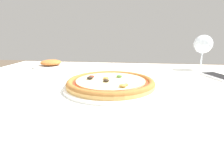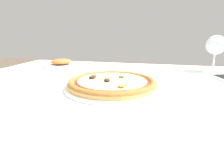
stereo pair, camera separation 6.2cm
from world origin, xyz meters
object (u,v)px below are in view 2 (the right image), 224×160
object	(u,v)px
dining_table	(136,110)
fork	(24,80)
side_plate	(61,63)
wine_glass_far_left	(216,46)
pizza_plate	(112,84)

from	to	relation	value
dining_table	fork	size ratio (longest dim) A/B	8.55
fork	side_plate	xyz separation A→B (m)	(-0.02, 0.33, 0.01)
dining_table	wine_glass_far_left	distance (m)	0.55
dining_table	wine_glass_far_left	bearing A→B (deg)	50.01
dining_table	side_plate	size ratio (longest dim) A/B	7.61
pizza_plate	fork	distance (m)	0.36
dining_table	fork	xyz separation A→B (m)	(-0.44, 0.02, 0.07)
pizza_plate	side_plate	distance (m)	0.52
dining_table	side_plate	xyz separation A→B (m)	(-0.46, 0.35, 0.09)
fork	pizza_plate	bearing A→B (deg)	-3.77
dining_table	pizza_plate	xyz separation A→B (m)	(-0.08, -0.00, 0.09)
pizza_plate	side_plate	world-z (taller)	same
side_plate	fork	bearing A→B (deg)	-87.21
dining_table	wine_glass_far_left	world-z (taller)	wine_glass_far_left
pizza_plate	side_plate	bearing A→B (deg)	136.60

